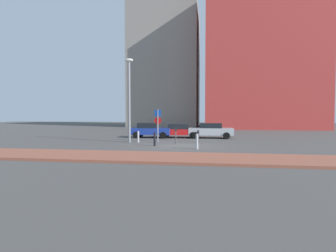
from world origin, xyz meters
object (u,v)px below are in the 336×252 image
(traffic_bollard_far, at_px, (138,137))
(traffic_bollard_edge, at_px, (197,142))
(parked_car_blue, at_px, (151,130))
(parked_car_silver, at_px, (211,130))
(parking_meter, at_px, (176,133))
(traffic_bollard_near, at_px, (198,137))
(traffic_bollard_mid, at_px, (155,139))
(street_lamp, at_px, (129,93))
(parking_sign_post, at_px, (158,122))
(parked_car_red, at_px, (179,130))

(traffic_bollard_far, bearing_deg, traffic_bollard_edge, -35.69)
(traffic_bollard_far, height_order, traffic_bollard_edge, traffic_bollard_edge)
(parked_car_blue, relative_size, parked_car_silver, 0.91)
(parked_car_blue, relative_size, traffic_bollard_edge, 3.81)
(parking_meter, bearing_deg, traffic_bollard_far, 169.88)
(parked_car_blue, height_order, traffic_bollard_near, parked_car_blue)
(parked_car_silver, bearing_deg, traffic_bollard_mid, -119.16)
(street_lamp, bearing_deg, parking_meter, -6.76)
(parked_car_blue, height_order, street_lamp, street_lamp)
(parked_car_blue, xyz_separation_m, street_lamp, (-0.74, -4.82, 3.31))
(parking_meter, bearing_deg, traffic_bollard_edge, -59.13)
(parked_car_blue, relative_size, traffic_bollard_mid, 3.79)
(traffic_bollard_near, bearing_deg, street_lamp, -174.12)
(traffic_bollard_near, bearing_deg, parked_car_silver, 77.02)
(parked_car_silver, relative_size, parking_sign_post, 1.57)
(street_lamp, height_order, traffic_bollard_edge, street_lamp)
(parking_meter, bearing_deg, traffic_bollard_near, 31.49)
(parked_car_silver, relative_size, traffic_bollard_mid, 4.19)
(traffic_bollard_near, distance_m, traffic_bollard_edge, 4.10)
(parked_car_blue, distance_m, traffic_bollard_near, 6.49)
(parked_car_red, relative_size, traffic_bollard_near, 3.89)
(parking_meter, relative_size, traffic_bollard_edge, 1.27)
(parking_sign_post, xyz_separation_m, traffic_bollard_near, (3.40, -0.17, -1.21))
(traffic_bollard_edge, bearing_deg, parked_car_silver, 83.77)
(parked_car_red, height_order, traffic_bollard_edge, parked_car_red)
(parked_car_blue, distance_m, parking_sign_post, 4.44)
(traffic_bollard_near, relative_size, traffic_bollard_mid, 1.00)
(parked_car_silver, bearing_deg, parking_sign_post, -135.36)
(parking_meter, distance_m, traffic_bollard_far, 3.29)
(parked_car_red, distance_m, traffic_bollard_near, 5.06)
(parked_car_red, distance_m, parking_sign_post, 4.73)
(traffic_bollard_near, relative_size, traffic_bollard_edge, 1.01)
(traffic_bollard_near, bearing_deg, parking_meter, -148.51)
(parked_car_red, xyz_separation_m, traffic_bollard_mid, (-0.97, -7.41, -0.22))
(parked_car_blue, xyz_separation_m, parked_car_red, (2.82, 0.37, -0.03))
(parked_car_red, relative_size, parking_meter, 3.10)
(parking_meter, relative_size, traffic_bollard_mid, 1.26)
(parking_sign_post, relative_size, traffic_bollard_edge, 2.68)
(street_lamp, bearing_deg, traffic_bollard_near, 5.88)
(parking_sign_post, relative_size, traffic_bollard_near, 2.66)
(street_lamp, bearing_deg, parked_car_red, 55.51)
(street_lamp, xyz_separation_m, traffic_bollard_mid, (2.60, -2.22, -3.57))
(parking_meter, relative_size, traffic_bollard_far, 1.38)
(traffic_bollard_far, bearing_deg, parking_sign_post, 22.80)
(traffic_bollard_near, relative_size, traffic_bollard_far, 1.10)
(street_lamp, bearing_deg, parked_car_silver, 37.51)
(parked_car_red, distance_m, traffic_bollard_edge, 8.97)
(parking_sign_post, height_order, traffic_bollard_mid, parking_sign_post)
(street_lamp, distance_m, traffic_bollard_near, 6.71)
(parked_car_blue, bearing_deg, traffic_bollard_mid, -75.22)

